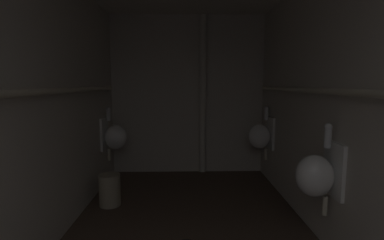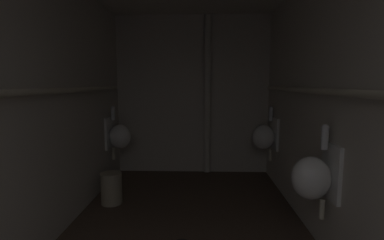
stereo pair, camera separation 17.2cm
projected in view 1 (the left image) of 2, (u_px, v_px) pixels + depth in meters
name	position (u px, v px, depth m)	size (l,w,h in m)	color
wall_left	(36.00, 107.00, 2.23)	(0.06, 4.51, 2.42)	beige
wall_right	(340.00, 107.00, 2.28)	(0.06, 4.51, 2.42)	beige
wall_back	(188.00, 95.00, 4.47)	(2.45, 0.06, 2.42)	beige
urinal_left_mid	(114.00, 136.00, 3.96)	(0.32, 0.30, 0.76)	white
urinal_right_mid	(317.00, 174.00, 2.30)	(0.32, 0.30, 0.76)	white
urinal_right_far	(261.00, 136.00, 4.02)	(0.32, 0.30, 0.76)	white
supply_pipe_left	(47.00, 92.00, 2.23)	(0.06, 3.78, 0.06)	beige
supply_pipe_right	(329.00, 91.00, 2.29)	(0.06, 3.80, 0.06)	beige
standpipe_back_wall	(203.00, 96.00, 4.36)	(0.10, 0.10, 2.37)	beige
waste_bin	(110.00, 190.00, 3.30)	(0.24, 0.24, 0.36)	#9E937A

